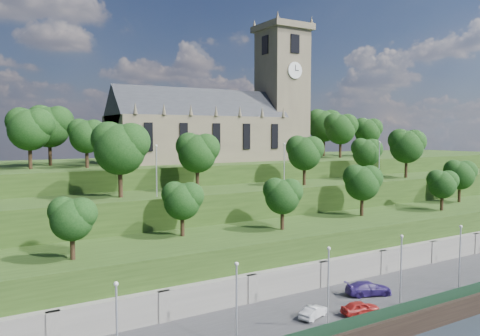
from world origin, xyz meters
TOP-DOWN VIEW (x-y plane):
  - ground at (0.00, 0.00)m, footprint 320.00×320.00m
  - promenade at (0.00, 6.00)m, footprint 160.00×12.00m
  - quay_wall at (0.00, -0.05)m, footprint 160.00×0.50m
  - fence at (0.00, 0.60)m, footprint 160.00×0.10m
  - retaining_wall at (0.00, 11.97)m, footprint 160.00×2.10m
  - embankment_lower at (0.00, 18.00)m, footprint 160.00×12.00m
  - embankment_upper at (0.00, 29.00)m, footprint 160.00×10.00m
  - hilltop at (0.00, 50.00)m, footprint 160.00×32.00m
  - church at (0.79, 45.98)m, footprint 38.60×12.35m
  - trees_lower at (5.03, 18.29)m, footprint 70.90×8.64m
  - trees_upper at (0.60, 28.11)m, footprint 58.87×8.72m
  - trees_hilltop at (4.06, 45.33)m, footprint 74.88×15.91m
  - lamp_posts_promenade at (-2.00, 2.50)m, footprint 60.36×0.36m
  - lamp_posts_upper at (-0.00, 26.00)m, footprint 40.36×0.36m
  - car_left at (-7.44, 2.83)m, footprint 4.19×2.30m
  - car_middle at (-11.99, 4.58)m, footprint 3.83×2.38m
  - car_right at (-2.54, 6.44)m, footprint 5.61×3.80m

SIDE VIEW (x-z plane):
  - ground at x=0.00m, z-range 0.00..0.00m
  - promenade at x=0.00m, z-range 0.00..2.00m
  - quay_wall at x=0.00m, z-range 0.00..2.20m
  - retaining_wall at x=0.00m, z-range 0.00..5.00m
  - car_middle at x=-11.99m, z-range 2.00..3.19m
  - fence at x=0.00m, z-range 2.00..3.20m
  - car_left at x=-7.44m, z-range 2.00..3.35m
  - car_right at x=-2.54m, z-range 2.00..3.51m
  - embankment_lower at x=0.00m, z-range 0.00..8.00m
  - embankment_upper at x=0.00m, z-range 0.00..12.00m
  - lamp_posts_promenade at x=-2.00m, z-range 2.60..10.14m
  - hilltop at x=0.00m, z-range 0.00..15.00m
  - trees_lower at x=5.03m, z-range 8.91..16.45m
  - lamp_posts_upper at x=0.00m, z-range 12.59..19.25m
  - trees_upper at x=0.60m, z-range 13.04..22.61m
  - trees_hilltop at x=4.06m, z-range 16.06..26.49m
  - church at x=0.79m, z-range 8.72..36.32m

